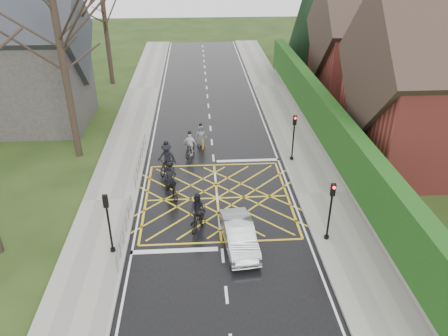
{
  "coord_description": "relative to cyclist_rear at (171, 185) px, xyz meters",
  "views": [
    {
      "loc": [
        -0.97,
        -20.86,
        13.23
      ],
      "look_at": [
        0.46,
        1.16,
        1.3
      ],
      "focal_mm": 35.0,
      "sensor_mm": 36.0,
      "label": 1
    }
  ],
  "objects": [
    {
      "name": "house_far",
      "position": [
        17.36,
        17.47,
        3.69
      ],
      "size": [
        9.8,
        8.8,
        10.3
      ],
      "color": "maroon",
      "rests_on": "ground"
    },
    {
      "name": "hedge",
      "position": [
        10.35,
        5.47,
        1.43
      ],
      "size": [
        0.9,
        38.0,
        2.8
      ],
      "primitive_type": "cube",
      "color": "#15390F",
      "rests_on": "stone_wall"
    },
    {
      "name": "cyclist_mid",
      "position": [
        -0.35,
        2.9,
        0.07
      ],
      "size": [
        1.37,
        2.22,
        2.04
      ],
      "rotation": [
        0.0,
        0.0,
        -0.33
      ],
      "color": "black",
      "rests_on": "ground"
    },
    {
      "name": "car",
      "position": [
        3.42,
        -4.86,
        -0.03
      ],
      "size": [
        1.73,
        4.02,
        1.29
      ],
      "primitive_type": "imported",
      "rotation": [
        0.0,
        0.0,
        0.1
      ],
      "color": "#AAADB1",
      "rests_on": "ground"
    },
    {
      "name": "road",
      "position": [
        2.6,
        -0.53,
        -0.67
      ],
      "size": [
        9.0,
        80.0,
        0.01
      ],
      "primitive_type": "cube",
      "color": "black",
      "rests_on": "ground"
    },
    {
      "name": "tree_far",
      "position": [
        -6.7,
        21.47,
        6.52
      ],
      "size": [
        8.4,
        8.4,
        10.4
      ],
      "color": "black",
      "rests_on": "ground"
    },
    {
      "name": "tree_mid",
      "position": [
        -7.4,
        13.47,
        7.96
      ],
      "size": [
        10.08,
        10.08,
        12.48
      ],
      "color": "black",
      "rests_on": "ground"
    },
    {
      "name": "tree_near",
      "position": [
        -6.4,
        5.47,
        7.24
      ],
      "size": [
        9.24,
        9.24,
        11.44
      ],
      "color": "black",
      "rests_on": "ground"
    },
    {
      "name": "cyclist_lead",
      "position": [
        1.83,
        6.4,
        -0.09
      ],
      "size": [
        0.94,
        1.83,
        1.7
      ],
      "rotation": [
        0.0,
        0.0,
        0.2
      ],
      "color": "#BD7617",
      "rests_on": "ground"
    },
    {
      "name": "conifer",
      "position": [
        13.35,
        25.47,
        4.32
      ],
      "size": [
        4.6,
        4.6,
        10.0
      ],
      "color": "black",
      "rests_on": "ground"
    },
    {
      "name": "stone_wall",
      "position": [
        10.35,
        5.47,
        -0.32
      ],
      "size": [
        0.5,
        38.0,
        0.7
      ],
      "primitive_type": "cube",
      "color": "slate",
      "rests_on": "ground"
    },
    {
      "name": "cyclist_front",
      "position": [
        1.07,
        5.01,
        -0.03
      ],
      "size": [
        1.04,
        1.8,
        1.74
      ],
      "rotation": [
        0.0,
        0.0,
        -0.34
      ],
      "color": "black",
      "rests_on": "ground"
    },
    {
      "name": "sidewalk_right",
      "position": [
        8.6,
        -0.53,
        -0.6
      ],
      "size": [
        3.0,
        80.0,
        0.15
      ],
      "primitive_type": "cube",
      "color": "gray",
      "rests_on": "ground"
    },
    {
      "name": "traffic_light_ne",
      "position": [
        7.7,
        3.67,
        0.99
      ],
      "size": [
        0.24,
        0.31,
        3.21
      ],
      "rotation": [
        0.0,
        0.0,
        3.14
      ],
      "color": "black",
      "rests_on": "ground"
    },
    {
      "name": "railing_north",
      "position": [
        -2.05,
        3.47,
        0.11
      ],
      "size": [
        0.05,
        6.04,
        1.03
      ],
      "color": "slate",
      "rests_on": "ground"
    },
    {
      "name": "cyclist_back",
      "position": [
        1.51,
        -3.14,
        0.06
      ],
      "size": [
        1.18,
        2.01,
        1.94
      ],
      "rotation": [
        0.0,
        0.0,
        -0.35
      ],
      "color": "black",
      "rests_on": "ground"
    },
    {
      "name": "traffic_light_sw",
      "position": [
        -2.5,
        -5.03,
        0.99
      ],
      "size": [
        0.24,
        0.31,
        3.21
      ],
      "color": "black",
      "rests_on": "ground"
    },
    {
      "name": "sidewalk_left",
      "position": [
        -3.4,
        -0.53,
        -0.6
      ],
      "size": [
        3.0,
        80.0,
        0.15
      ],
      "primitive_type": "cube",
      "color": "gray",
      "rests_on": "ground"
    },
    {
      "name": "church",
      "position": [
        -10.93,
        11.47,
        4.26
      ],
      "size": [
        8.8,
        7.8,
        11.0
      ],
      "color": "#2D2B28",
      "rests_on": "ground"
    },
    {
      "name": "traffic_light_se",
      "position": [
        7.7,
        -4.73,
        0.99
      ],
      "size": [
        0.24,
        0.31,
        3.21
      ],
      "rotation": [
        0.0,
        0.0,
        3.14
      ],
      "color": "black",
      "rests_on": "ground"
    },
    {
      "name": "cyclist_rear",
      "position": [
        0.0,
        0.0,
        0.0
      ],
      "size": [
        1.5,
        2.25,
        2.07
      ],
      "rotation": [
        0.0,
        0.0,
        0.39
      ],
      "color": "black",
      "rests_on": "ground"
    },
    {
      "name": "ground",
      "position": [
        2.6,
        -0.53,
        -0.67
      ],
      "size": [
        120.0,
        120.0,
        0.0
      ],
      "primitive_type": "plane",
      "color": "black",
      "rests_on": "ground"
    },
    {
      "name": "railing_south",
      "position": [
        -2.05,
        -4.03,
        0.11
      ],
      "size": [
        0.05,
        5.04,
        1.03
      ],
      "color": "slate",
      "rests_on": "ground"
    }
  ]
}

